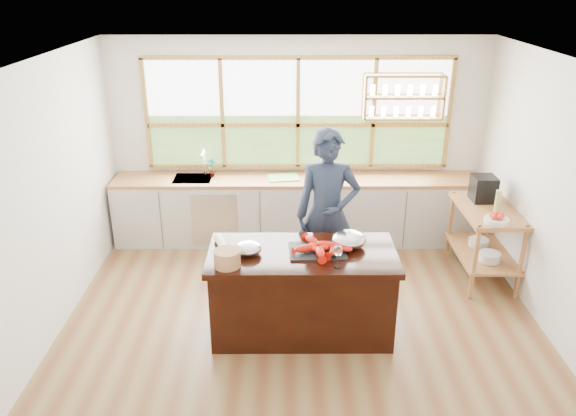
{
  "coord_description": "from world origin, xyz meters",
  "views": [
    {
      "loc": [
        -0.16,
        -5.08,
        3.43
      ],
      "look_at": [
        -0.14,
        0.15,
        1.22
      ],
      "focal_mm": 35.0,
      "sensor_mm": 36.0,
      "label": 1
    }
  ],
  "objects_px": {
    "wicker_basket": "(227,258)",
    "cook": "(327,214)",
    "espresso_machine": "(483,189)",
    "island": "(302,292)"
  },
  "relations": [
    {
      "from": "wicker_basket",
      "to": "cook",
      "type": "bearing_deg",
      "value": 46.4
    },
    {
      "from": "cook",
      "to": "wicker_basket",
      "type": "xyz_separation_m",
      "value": [
        -1.0,
        -1.05,
        0.01
      ]
    },
    {
      "from": "cook",
      "to": "espresso_machine",
      "type": "relative_size",
      "value": 6.35
    },
    {
      "from": "cook",
      "to": "wicker_basket",
      "type": "distance_m",
      "value": 1.45
    },
    {
      "from": "island",
      "to": "espresso_machine",
      "type": "distance_m",
      "value": 2.64
    },
    {
      "from": "cook",
      "to": "espresso_machine",
      "type": "distance_m",
      "value": 1.98
    },
    {
      "from": "espresso_machine",
      "to": "wicker_basket",
      "type": "xyz_separation_m",
      "value": [
        -2.9,
        -1.62,
        -0.07
      ]
    },
    {
      "from": "espresso_machine",
      "to": "cook",
      "type": "bearing_deg",
      "value": -163.53
    },
    {
      "from": "cook",
      "to": "wicker_basket",
      "type": "relative_size",
      "value": 7.75
    },
    {
      "from": "island",
      "to": "cook",
      "type": "height_order",
      "value": "cook"
    }
  ]
}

